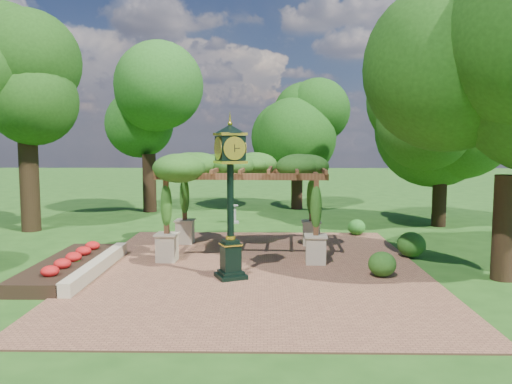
{
  "coord_description": "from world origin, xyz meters",
  "views": [
    {
      "loc": [
        0.3,
        -13.69,
        3.83
      ],
      "look_at": [
        0.0,
        2.5,
        2.2
      ],
      "focal_mm": 35.0,
      "sensor_mm": 36.0,
      "label": 1
    }
  ],
  "objects": [
    {
      "name": "pedestal_clock",
      "position": [
        -0.66,
        -0.06,
        2.61
      ],
      "size": [
        1.13,
        1.13,
        4.35
      ],
      "rotation": [
        0.0,
        0.0,
        0.41
      ],
      "color": "black",
      "rests_on": "brick_plaza"
    },
    {
      "name": "flower_bed",
      "position": [
        -5.5,
        0.5,
        0.18
      ],
      "size": [
        1.5,
        5.0,
        0.36
      ],
      "primitive_type": "cube",
      "color": "red",
      "rests_on": "ground"
    },
    {
      "name": "pergola",
      "position": [
        -0.41,
        3.18,
        2.83
      ],
      "size": [
        5.6,
        3.66,
        3.44
      ],
      "rotation": [
        0.0,
        0.0,
        -0.04
      ],
      "color": "#C0B08E",
      "rests_on": "brick_plaza"
    },
    {
      "name": "tree_north",
      "position": [
        2.12,
        14.76,
        5.13
      ],
      "size": [
        4.18,
        4.18,
        7.47
      ],
      "color": "#382116",
      "rests_on": "ground"
    },
    {
      "name": "shrub_back",
      "position": [
        4.05,
        6.5,
        0.36
      ],
      "size": [
        0.77,
        0.77,
        0.64
      ],
      "primitive_type": "ellipsoid",
      "rotation": [
        0.0,
        0.0,
        -0.08
      ],
      "color": "#23641C",
      "rests_on": "brick_plaza"
    },
    {
      "name": "tree_west_near",
      "position": [
        -9.81,
        7.41,
        6.82
      ],
      "size": [
        4.45,
        4.45,
        9.97
      ],
      "color": "black",
      "rests_on": "ground"
    },
    {
      "name": "border_wall",
      "position": [
        -4.6,
        0.5,
        0.2
      ],
      "size": [
        0.35,
        5.0,
        0.4
      ],
      "primitive_type": "cube",
      "color": "#C6B793",
      "rests_on": "ground"
    },
    {
      "name": "sundial",
      "position": [
        -1.2,
        9.67,
        0.38
      ],
      "size": [
        0.53,
        0.53,
        0.86
      ],
      "rotation": [
        0.0,
        0.0,
        0.11
      ],
      "color": "gray",
      "rests_on": "ground"
    },
    {
      "name": "tree_west_far",
      "position": [
        -6.06,
        13.48,
        5.61
      ],
      "size": [
        4.81,
        4.81,
        8.17
      ],
      "color": "black",
      "rests_on": "ground"
    },
    {
      "name": "tree_east_near",
      "position": [
        6.94,
        0.04,
        5.19
      ],
      "size": [
        4.81,
        4.81,
        7.55
      ],
      "color": "#362315",
      "rests_on": "ground"
    },
    {
      "name": "shrub_front",
      "position": [
        3.61,
        0.16,
        0.39
      ],
      "size": [
        0.89,
        0.89,
        0.71
      ],
      "primitive_type": "ellipsoid",
      "rotation": [
        0.0,
        0.0,
        0.14
      ],
      "color": "#255217",
      "rests_on": "brick_plaza"
    },
    {
      "name": "ground",
      "position": [
        0.0,
        0.0,
        0.0
      ],
      "size": [
        120.0,
        120.0,
        0.0
      ],
      "primitive_type": "plane",
      "color": "#1E4714",
      "rests_on": "ground"
    },
    {
      "name": "shrub_mid",
      "position": [
        5.14,
        2.6,
        0.45
      ],
      "size": [
        0.94,
        0.94,
        0.83
      ],
      "primitive_type": "ellipsoid",
      "rotation": [
        0.0,
        0.0,
        0.02
      ],
      "color": "#225117",
      "rests_on": "brick_plaza"
    },
    {
      "name": "tree_east_far",
      "position": [
        8.22,
        8.96,
        5.48
      ],
      "size": [
        4.9,
        4.9,
        7.96
      ],
      "color": "black",
      "rests_on": "ground"
    },
    {
      "name": "brick_plaza",
      "position": [
        0.0,
        1.0,
        0.02
      ],
      "size": [
        10.0,
        12.0,
        0.04
      ],
      "primitive_type": "cube",
      "color": "brown",
      "rests_on": "ground"
    }
  ]
}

